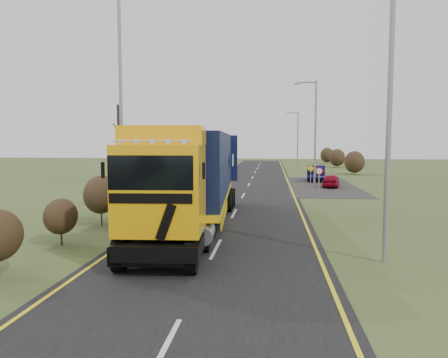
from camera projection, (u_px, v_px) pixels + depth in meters
name	position (u px, v px, depth m)	size (l,w,h in m)	color
ground	(227.00, 228.00, 20.19)	(160.00, 160.00, 0.00)	#3F4D21
road	(241.00, 199.00, 30.09)	(8.00, 120.00, 0.02)	black
layby	(321.00, 186.00, 39.30)	(6.00, 18.00, 0.02)	#2D2A28
lane_markings	(241.00, 200.00, 29.79)	(7.52, 116.00, 0.01)	yellow
hedgerow	(148.00, 178.00, 28.51)	(2.24, 102.04, 6.05)	black
lorry	(196.00, 172.00, 20.39)	(3.49, 16.31, 4.51)	black
car_red_hatchback	(331.00, 181.00, 37.96)	(1.37, 3.41, 1.16)	maroon
car_blue_sedan	(317.00, 173.00, 44.00)	(1.68, 4.81, 1.58)	#0A0933
streetlight_near	(386.00, 94.00, 14.04)	(2.11, 0.20, 9.98)	gray
streetlight_mid	(314.00, 129.00, 37.63)	(1.95, 0.18, 9.18)	gray
streetlight_far	(297.00, 138.00, 62.65)	(1.75, 0.18, 8.20)	gray
left_pole	(121.00, 108.00, 21.02)	(0.16, 0.16, 11.24)	gray
speed_sign	(319.00, 176.00, 32.63)	(0.57, 0.10, 2.08)	gray
warning_board	(311.00, 172.00, 41.73)	(0.67, 0.11, 1.75)	gray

